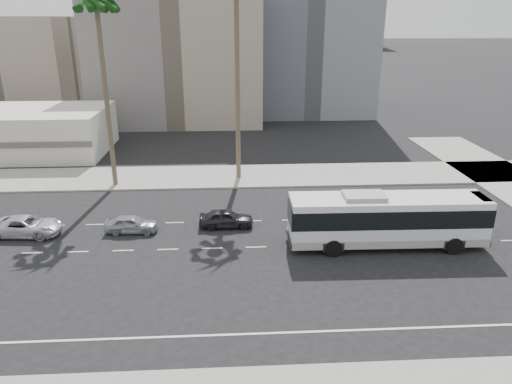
{
  "coord_description": "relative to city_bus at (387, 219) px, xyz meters",
  "views": [
    {
      "loc": [
        -4.68,
        -29.23,
        14.77
      ],
      "look_at": [
        -2.77,
        4.0,
        2.57
      ],
      "focal_mm": 33.38,
      "sensor_mm": 36.0,
      "label": 1
    }
  ],
  "objects": [
    {
      "name": "commercial_low",
      "position": [
        -35.9,
        26.17,
        0.5
      ],
      "size": [
        22.0,
        12.16,
        5.0
      ],
      "color": "beige",
      "rests_on": "ground"
    },
    {
      "name": "midrise_beige_west",
      "position": [
        -17.9,
        45.18,
        7.0
      ],
      "size": [
        24.0,
        18.0,
        18.0
      ],
      "primitive_type": "cube",
      "color": "gray",
      "rests_on": "ground"
    },
    {
      "name": "midrise_gray_center",
      "position": [
        2.1,
        52.18,
        11.0
      ],
      "size": [
        20.0,
        20.0,
        26.0
      ],
      "primitive_type": "cube",
      "color": "#595E67",
      "rests_on": "ground"
    },
    {
      "name": "city_bus",
      "position": [
        0.0,
        0.0,
        0.0
      ],
      "size": [
        13.3,
        3.25,
        3.81
      ],
      "rotation": [
        0.0,
        0.0,
        -0.02
      ],
      "color": "silver",
      "rests_on": "ground"
    },
    {
      "name": "midrise_beige_far",
      "position": [
        -43.9,
        50.18,
        5.5
      ],
      "size": [
        18.0,
        16.0,
        15.0
      ],
      "primitive_type": "cube",
      "color": "gray",
      "rests_on": "ground"
    },
    {
      "name": "palm_mid",
      "position": [
        -21.3,
        13.66,
        13.6
      ],
      "size": [
        5.62,
        5.62,
        17.35
      ],
      "rotation": [
        0.0,
        0.0,
        0.31
      ],
      "color": "brown",
      "rests_on": "ground"
    },
    {
      "name": "car_c",
      "position": [
        -25.33,
        3.11,
        -1.31
      ],
      "size": [
        2.67,
        5.16,
        1.39
      ],
      "primitive_type": "imported",
      "rotation": [
        0.0,
        0.0,
        1.5
      ],
      "color": "#B5B4BE",
      "rests_on": "ground"
    },
    {
      "name": "car_b",
      "position": [
        -17.84,
        3.18,
        -1.36
      ],
      "size": [
        1.67,
        3.83,
        1.28
      ],
      "primitive_type": "imported",
      "rotation": [
        0.0,
        0.0,
        1.53
      ],
      "color": "#8D929B",
      "rests_on": "ground"
    },
    {
      "name": "sidewalk_north",
      "position": [
        -5.9,
        15.68,
        -1.93
      ],
      "size": [
        120.0,
        7.0,
        0.15
      ],
      "primitive_type": "cube",
      "color": "gray",
      "rests_on": "ground"
    },
    {
      "name": "car_a",
      "position": [
        -10.94,
        3.72,
        -1.31
      ],
      "size": [
        1.65,
        4.04,
        1.37
      ],
      "primitive_type": "imported",
      "rotation": [
        0.0,
        0.0,
        1.56
      ],
      "color": "black",
      "rests_on": "ground"
    },
    {
      "name": "ground",
      "position": [
        -5.9,
        0.18,
        -2.0
      ],
      "size": [
        700.0,
        700.0,
        0.0
      ],
      "primitive_type": "plane",
      "color": "black",
      "rests_on": "ground"
    }
  ]
}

